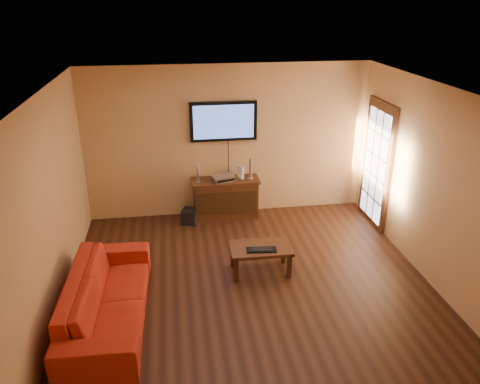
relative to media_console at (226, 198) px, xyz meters
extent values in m
plane|color=black|center=(0.08, -2.26, -0.37)|extent=(5.00, 5.00, 0.00)
plane|color=tan|center=(0.08, 0.24, 0.98)|extent=(5.00, 0.00, 5.00)
plane|color=tan|center=(-2.42, -2.26, 0.98)|extent=(0.00, 5.00, 5.00)
plane|color=tan|center=(2.58, -2.26, 0.98)|extent=(0.00, 5.00, 5.00)
plane|color=white|center=(0.08, -2.26, 2.33)|extent=(5.00, 5.00, 0.00)
cube|color=#3C1D0D|center=(2.54, -0.56, 0.68)|extent=(0.06, 1.02, 2.22)
cube|color=white|center=(2.50, -0.56, 0.68)|extent=(0.01, 0.79, 1.89)
cube|color=#3C1D0D|center=(0.00, 0.01, -0.02)|extent=(1.12, 0.42, 0.68)
cube|color=black|center=(0.00, -0.21, 0.01)|extent=(1.03, 0.02, 0.41)
cube|color=#3C1D0D|center=(0.00, 0.01, 0.34)|extent=(1.19, 0.46, 0.04)
cube|color=black|center=(0.00, 0.19, 1.37)|extent=(1.16, 0.07, 0.69)
cube|color=#3C599E|center=(0.00, 0.15, 1.37)|extent=(1.05, 0.01, 0.58)
cube|color=#3C1D0D|center=(0.28, -1.90, 0.02)|extent=(0.89, 0.55, 0.05)
cube|color=#3C1D0D|center=(-0.11, -2.09, -0.19)|extent=(0.06, 0.06, 0.36)
cube|color=#3C1D0D|center=(0.65, -2.11, -0.19)|extent=(0.06, 0.06, 0.36)
cube|color=#3C1D0D|center=(-0.10, -1.69, -0.19)|extent=(0.06, 0.06, 0.36)
cube|color=#3C1D0D|center=(0.66, -1.70, -0.19)|extent=(0.06, 0.06, 0.36)
imported|color=#B42714|center=(-1.79, -2.71, 0.08)|extent=(0.73, 2.30, 0.89)
cylinder|color=silver|center=(-0.48, -0.03, 0.37)|extent=(0.09, 0.09, 0.01)
cylinder|color=silver|center=(-0.48, -0.03, 0.53)|extent=(0.05, 0.05, 0.31)
cylinder|color=silver|center=(0.45, -0.01, 0.37)|extent=(0.10, 0.10, 0.02)
cylinder|color=silver|center=(0.45, -0.01, 0.55)|extent=(0.06, 0.06, 0.35)
cube|color=silver|center=(-0.04, -0.03, 0.40)|extent=(0.44, 0.36, 0.09)
cube|color=white|center=(0.28, 0.04, 0.47)|extent=(0.11, 0.17, 0.22)
cube|color=black|center=(-0.66, -0.15, -0.24)|extent=(0.33, 0.33, 0.26)
cylinder|color=white|center=(-0.58, -0.31, -0.28)|extent=(0.06, 0.06, 0.16)
sphere|color=white|center=(-0.58, -0.31, -0.20)|extent=(0.03, 0.03, 0.03)
cube|color=black|center=(0.27, -2.00, 0.05)|extent=(0.44, 0.20, 0.02)
cube|color=black|center=(0.27, -2.00, 0.07)|extent=(0.29, 0.14, 0.01)
camera|label=1|loc=(-0.89, -7.65, 3.39)|focal=35.00mm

